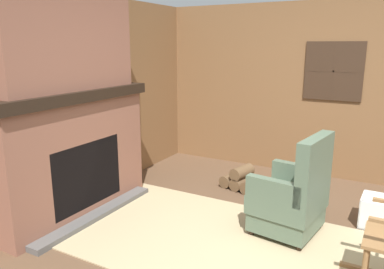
{
  "coord_description": "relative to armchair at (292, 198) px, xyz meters",
  "views": [
    {
      "loc": [
        0.65,
        -2.71,
        1.79
      ],
      "look_at": [
        -1.14,
        0.53,
        0.9
      ],
      "focal_mm": 35.0,
      "sensor_mm": 36.0,
      "label": 1
    }
  ],
  "objects": [
    {
      "name": "wood_panel_wall_left",
      "position": [
        -2.43,
        -0.66,
        0.81
      ],
      "size": [
        0.06,
        5.63,
        2.36
      ],
      "color": "brown",
      "rests_on": "ground"
    },
    {
      "name": "wood_panel_wall_back",
      "position": [
        0.11,
        1.89,
        0.82
      ],
      "size": [
        5.63,
        0.09,
        2.36
      ],
      "color": "brown",
      "rests_on": "ground"
    },
    {
      "name": "fireplace_hearth",
      "position": [
        -2.17,
        -0.66,
        0.3
      ],
      "size": [
        0.64,
        1.92,
        1.34
      ],
      "color": "brown",
      "rests_on": "ground"
    },
    {
      "name": "chimney_breast",
      "position": [
        -2.18,
        -0.66,
        1.47
      ],
      "size": [
        0.38,
        1.61,
        1.0
      ],
      "color": "brown",
      "rests_on": "fireplace_hearth"
    },
    {
      "name": "area_rug",
      "position": [
        -0.45,
        -0.47,
        -0.36
      ],
      "size": [
        3.21,
        1.71,
        0.01
      ],
      "color": "tan",
      "rests_on": "ground"
    },
    {
      "name": "armchair",
      "position": [
        0.0,
        0.0,
        0.0
      ],
      "size": [
        0.68,
        0.73,
        1.0
      ],
      "rotation": [
        0.0,
        0.0,
        3.0
      ],
      "color": "#516651",
      "rests_on": "ground"
    },
    {
      "name": "firewood_stack",
      "position": [
        -0.85,
        0.87,
        -0.25
      ],
      "size": [
        0.55,
        0.44,
        0.3
      ],
      "rotation": [
        0.0,
        0.0,
        -0.25
      ],
      "color": "brown",
      "rests_on": "ground"
    },
    {
      "name": "laundry_basket",
      "position": [
        0.78,
        0.58,
        -0.22
      ],
      "size": [
        0.43,
        0.36,
        0.3
      ],
      "rotation": [
        0.0,
        0.0,
        -0.03
      ],
      "color": "white",
      "rests_on": "ground"
    },
    {
      "name": "oil_lamp_vase",
      "position": [
        -2.23,
        -1.0,
        1.08
      ],
      "size": [
        0.12,
        0.12,
        0.28
      ],
      "color": "silver",
      "rests_on": "fireplace_hearth"
    },
    {
      "name": "storage_case",
      "position": [
        -2.23,
        -0.41,
        1.05
      ],
      "size": [
        0.17,
        0.22,
        0.14
      ],
      "color": "brown",
      "rests_on": "fireplace_hearth"
    },
    {
      "name": "decorative_plate_on_mantel",
      "position": [
        -2.25,
        -0.78,
        1.11
      ],
      "size": [
        0.07,
        0.26,
        0.26
      ],
      "color": "red",
      "rests_on": "fireplace_hearth"
    }
  ]
}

